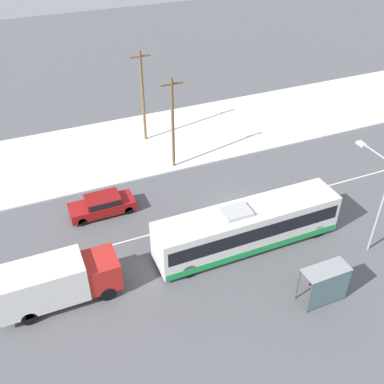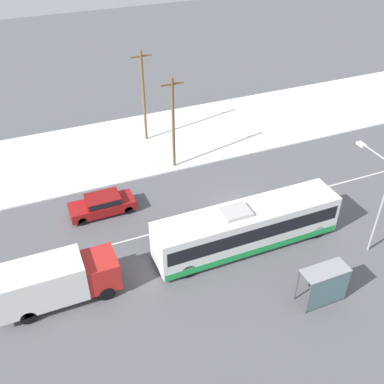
# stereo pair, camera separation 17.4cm
# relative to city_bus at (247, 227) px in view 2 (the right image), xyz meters

# --- Properties ---
(ground_plane) EXTENTS (120.00, 120.00, 0.00)m
(ground_plane) POSITION_rel_city_bus_xyz_m (1.37, 3.47, -1.57)
(ground_plane) COLOR #56565B
(snow_lot) EXTENTS (80.00, 10.73, 0.12)m
(snow_lot) POSITION_rel_city_bus_xyz_m (1.37, 15.49, -1.51)
(snow_lot) COLOR white
(snow_lot) RESTS_ON ground_plane
(lane_marking_center) EXTENTS (60.00, 0.12, 0.00)m
(lane_marking_center) POSITION_rel_city_bus_xyz_m (1.37, 3.47, -1.56)
(lane_marking_center) COLOR silver
(lane_marking_center) RESTS_ON ground_plane
(city_bus) EXTENTS (12.38, 2.57, 3.20)m
(city_bus) POSITION_rel_city_bus_xyz_m (0.00, 0.00, 0.00)
(city_bus) COLOR white
(city_bus) RESTS_ON ground_plane
(box_truck) EXTENTS (6.80, 2.30, 2.85)m
(box_truck) POSITION_rel_city_bus_xyz_m (-12.19, 0.07, 0.02)
(box_truck) COLOR silver
(box_truck) RESTS_ON ground_plane
(sedan_car) EXTENTS (4.65, 1.80, 1.44)m
(sedan_car) POSITION_rel_city_bus_xyz_m (-7.89, 7.04, -0.78)
(sedan_car) COLOR maroon
(sedan_car) RESTS_ON ground_plane
(pedestrian_at_stop) EXTENTS (0.57, 0.25, 1.57)m
(pedestrian_at_stop) POSITION_rel_city_bus_xyz_m (1.94, -4.65, -0.60)
(pedestrian_at_stop) COLOR #23232D
(pedestrian_at_stop) RESTS_ON ground_plane
(bus_shelter) EXTENTS (2.72, 1.20, 2.40)m
(bus_shelter) POSITION_rel_city_bus_xyz_m (1.75, -6.01, 0.11)
(bus_shelter) COLOR gray
(bus_shelter) RESTS_ON ground_plane
(streetlamp) EXTENTS (0.36, 3.15, 6.69)m
(streetlamp) POSITION_rel_city_bus_xyz_m (7.21, -2.80, 2.79)
(streetlamp) COLOR #9EA3A8
(streetlamp) RESTS_ON ground_plane
(utility_pole_roadside) EXTENTS (1.80, 0.24, 7.80)m
(utility_pole_roadside) POSITION_rel_city_bus_xyz_m (-0.94, 10.83, 2.52)
(utility_pole_roadside) COLOR brown
(utility_pole_roadside) RESTS_ON ground_plane
(utility_pole_snowlot) EXTENTS (1.80, 0.24, 8.31)m
(utility_pole_snowlot) POSITION_rel_city_bus_xyz_m (-1.68, 16.07, 2.77)
(utility_pole_snowlot) COLOR brown
(utility_pole_snowlot) RESTS_ON ground_plane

